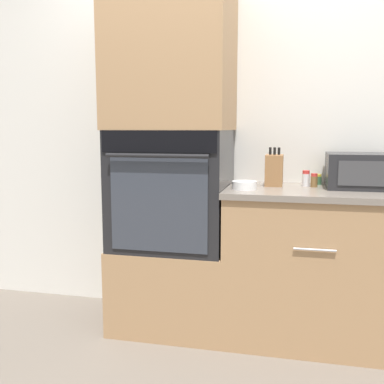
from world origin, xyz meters
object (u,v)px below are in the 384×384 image
object	(u,v)px
condiment_jar_mid	(306,178)
condiment_jar_far	(314,180)
wall_oven	(172,189)
condiment_jar_near	(317,179)
knife_block	(274,170)
microwave	(362,171)
bowl	(244,185)

from	to	relation	value
condiment_jar_mid	condiment_jar_far	size ratio (longest dim) A/B	1.16
wall_oven	condiment_jar_near	world-z (taller)	wall_oven
knife_block	condiment_jar_near	world-z (taller)	knife_block
wall_oven	condiment_jar_near	size ratio (longest dim) A/B	11.15
condiment_jar_near	condiment_jar_mid	bearing A→B (deg)	-126.87
knife_block	condiment_jar_mid	distance (m)	0.20
microwave	knife_block	bearing A→B (deg)	179.42
bowl	condiment_jar_mid	bearing A→B (deg)	33.98
condiment_jar_near	condiment_jar_far	distance (m)	0.14
wall_oven	condiment_jar_far	xyz separation A→B (m)	(0.86, 0.10, 0.06)
bowl	condiment_jar_near	world-z (taller)	condiment_jar_near
microwave	bowl	world-z (taller)	microwave
microwave	condiment_jar_near	bearing A→B (deg)	152.76
knife_block	condiment_jar_mid	world-z (taller)	knife_block
condiment_jar_near	knife_block	bearing A→B (deg)	-154.99
knife_block	bowl	xyz separation A→B (m)	(-0.16, -0.21, -0.07)
knife_block	condiment_jar_far	world-z (taller)	knife_block
microwave	condiment_jar_mid	world-z (taller)	microwave
condiment_jar_mid	condiment_jar_far	world-z (taller)	condiment_jar_mid
microwave	condiment_jar_far	bearing A→B (deg)	-177.85
microwave	knife_block	world-z (taller)	knife_block
microwave	condiment_jar_mid	distance (m)	0.33
bowl	condiment_jar_far	size ratio (longest dim) A/B	1.74
wall_oven	condiment_jar_near	xyz separation A→B (m)	(0.89, 0.24, 0.06)
condiment_jar_mid	condiment_jar_far	xyz separation A→B (m)	(0.05, -0.04, -0.01)
microwave	condiment_jar_near	distance (m)	0.29
condiment_jar_near	condiment_jar_mid	distance (m)	0.12
bowl	knife_block	bearing A→B (deg)	52.67
knife_block	bowl	world-z (taller)	knife_block
wall_oven	knife_block	bearing A→B (deg)	10.16
wall_oven	condiment_jar_far	bearing A→B (deg)	6.35
microwave	knife_block	distance (m)	0.51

